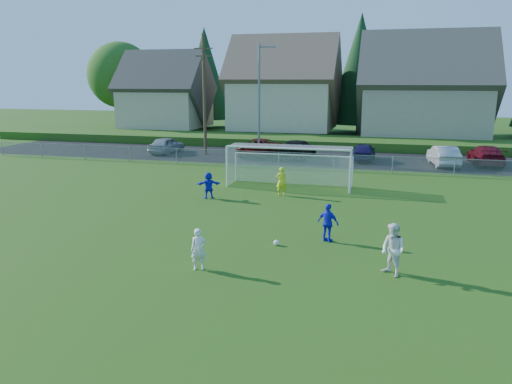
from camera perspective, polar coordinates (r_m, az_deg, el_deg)
ground at (r=15.53m, az=-7.71°, el=-11.43°), size 160.00×160.00×0.00m
asphalt_lot at (r=41.41m, az=6.92°, el=3.89°), size 60.00×60.00×0.00m
grass_embankment at (r=48.72m, az=8.17°, el=5.65°), size 70.00×6.00×0.80m
soccer_ball at (r=19.54m, az=2.34°, el=-5.81°), size 0.22×0.22×0.22m
player_white_a at (r=17.08m, az=-6.58°, el=-6.53°), size 0.62×0.52×1.43m
player_white_b at (r=17.01m, az=15.39°, el=-6.40°), size 1.08×1.08×1.77m
player_blue_a at (r=20.00m, az=8.24°, el=-3.50°), size 0.98×0.70×1.55m
player_blue_b at (r=27.12m, az=-5.43°, el=0.78°), size 1.40×0.92×1.44m
goalkeeper at (r=27.67m, az=2.92°, el=1.23°), size 0.68×0.55×1.60m
car_a at (r=44.43m, az=-10.20°, el=5.30°), size 2.05×4.31×1.42m
car_c at (r=41.98m, az=0.72°, el=5.14°), size 3.13×5.70×1.51m
car_d at (r=40.89m, az=4.76°, el=4.90°), size 2.67×5.44×1.52m
car_e at (r=40.61m, az=12.19°, el=4.52°), size 1.80×4.20×1.41m
car_f at (r=39.93m, az=20.63°, el=3.92°), size 2.16×4.71×1.50m
car_g at (r=41.57m, az=24.79°, el=3.86°), size 2.18×5.11×1.47m
soccer_goal at (r=29.99m, az=3.94°, el=3.71°), size 7.42×1.90×2.50m
chainlink_fence at (r=35.94m, az=5.72°, el=3.57°), size 52.06×0.06×1.20m
streetlight at (r=40.33m, az=0.43°, el=10.65°), size 1.38×0.18×9.00m
utility_pole at (r=42.79m, az=-5.93°, el=11.12°), size 1.60×0.26×10.00m
houses_row at (r=55.63m, az=11.42°, el=13.56°), size 53.90×11.45×13.27m
tree_row at (r=61.94m, az=10.90°, el=13.08°), size 65.98×12.36×13.80m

